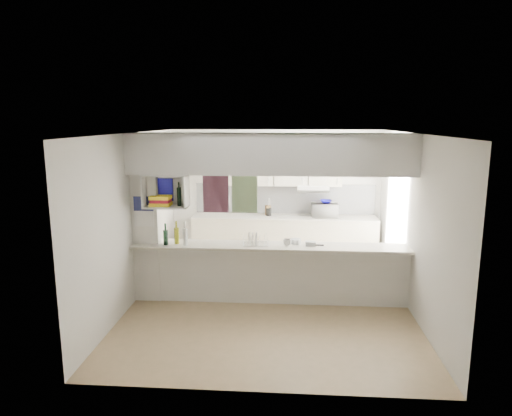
# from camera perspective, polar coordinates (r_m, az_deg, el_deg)

# --- Properties ---
(floor) EXTENTS (4.80, 4.80, 0.00)m
(floor) POSITION_cam_1_polar(r_m,az_deg,el_deg) (7.26, 1.67, -11.65)
(floor) COLOR #9C845A
(floor) RESTS_ON ground
(ceiling) EXTENTS (4.80, 4.80, 0.00)m
(ceiling) POSITION_cam_1_polar(r_m,az_deg,el_deg) (6.70, 1.80, 9.34)
(ceiling) COLOR white
(ceiling) RESTS_ON wall_back
(wall_back) EXTENTS (4.20, 0.00, 4.20)m
(wall_back) POSITION_cam_1_polar(r_m,az_deg,el_deg) (9.22, 2.37, 1.67)
(wall_back) COLOR silver
(wall_back) RESTS_ON floor
(wall_left) EXTENTS (0.00, 4.80, 4.80)m
(wall_left) POSITION_cam_1_polar(r_m,az_deg,el_deg) (7.26, -15.08, -1.26)
(wall_left) COLOR silver
(wall_left) RESTS_ON floor
(wall_right) EXTENTS (0.00, 4.80, 4.80)m
(wall_right) POSITION_cam_1_polar(r_m,az_deg,el_deg) (7.09, 18.94, -1.76)
(wall_right) COLOR silver
(wall_right) RESTS_ON floor
(servery_partition) EXTENTS (4.20, 0.50, 2.60)m
(servery_partition) POSITION_cam_1_polar(r_m,az_deg,el_deg) (6.80, 0.29, 1.40)
(servery_partition) COLOR silver
(servery_partition) RESTS_ON floor
(cubby_shelf) EXTENTS (0.65, 0.35, 0.50)m
(cubby_shelf) POSITION_cam_1_polar(r_m,az_deg,el_deg) (6.96, -11.27, 1.84)
(cubby_shelf) COLOR white
(cubby_shelf) RESTS_ON bulkhead
(kitchen_run) EXTENTS (3.60, 0.63, 2.24)m
(kitchen_run) POSITION_cam_1_polar(r_m,az_deg,el_deg) (9.05, 3.31, -1.58)
(kitchen_run) COLOR beige
(kitchen_run) RESTS_ON floor
(microwave) EXTENTS (0.51, 0.36, 0.28)m
(microwave) POSITION_cam_1_polar(r_m,az_deg,el_deg) (8.98, 8.57, -0.26)
(microwave) COLOR white
(microwave) RESTS_ON bench_top
(bowl) EXTENTS (0.23, 0.23, 0.06)m
(bowl) POSITION_cam_1_polar(r_m,az_deg,el_deg) (8.97, 8.72, 0.80)
(bowl) COLOR #100D98
(bowl) RESTS_ON microwave
(dish_rack) EXTENTS (0.41, 0.33, 0.20)m
(dish_rack) POSITION_cam_1_polar(r_m,az_deg,el_deg) (6.95, -0.12, -3.95)
(dish_rack) COLOR silver
(dish_rack) RESTS_ON breakfast_bar
(cup) EXTENTS (0.15, 0.15, 0.10)m
(cup) POSITION_cam_1_polar(r_m,az_deg,el_deg) (6.87, 3.91, -4.30)
(cup) COLOR white
(cup) RESTS_ON dish_rack
(wine_bottles) EXTENTS (0.37, 0.15, 0.37)m
(wine_bottles) POSITION_cam_1_polar(r_m,az_deg,el_deg) (7.04, -9.95, -3.47)
(wine_bottles) COLOR black
(wine_bottles) RESTS_ON breakfast_bar
(plastic_tubs) EXTENTS (0.50, 0.23, 0.08)m
(plastic_tubs) POSITION_cam_1_polar(r_m,az_deg,el_deg) (7.00, 5.77, -4.27)
(plastic_tubs) COLOR silver
(plastic_tubs) RESTS_ON breakfast_bar
(utensil_jar) EXTENTS (0.11, 0.11, 0.15)m
(utensil_jar) POSITION_cam_1_polar(r_m,az_deg,el_deg) (9.03, 1.61, -0.48)
(utensil_jar) COLOR black
(utensil_jar) RESTS_ON bench_top
(knife_block) EXTENTS (0.12, 0.11, 0.20)m
(knife_block) POSITION_cam_1_polar(r_m,az_deg,el_deg) (9.06, 1.52, -0.29)
(knife_block) COLOR brown
(knife_block) RESTS_ON bench_top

